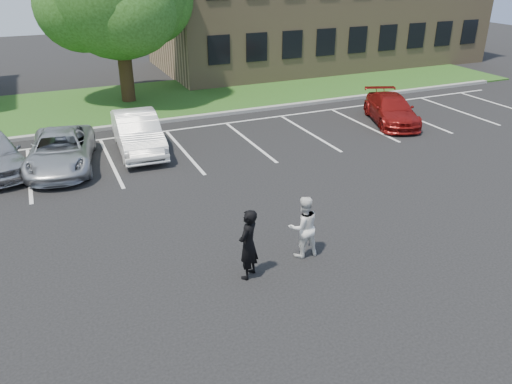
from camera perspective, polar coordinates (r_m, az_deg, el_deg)
ground_plane at (r=12.98m, az=1.80°, el=-6.73°), size 90.00×90.00×0.00m
curb at (r=23.44m, az=-11.04°, el=7.92°), size 40.00×0.30×0.15m
grass_strip at (r=27.22m, az=-13.07°, el=10.07°), size 44.00×8.00×0.08m
stall_lines at (r=21.01m, az=-5.31°, el=6.06°), size 34.00×5.36×0.01m
office_building at (r=37.14m, az=7.15°, el=20.88°), size 22.40×10.40×8.30m
man_black_suit at (r=11.56m, az=-0.89°, el=-6.00°), size 0.76×0.73×1.75m
man_white_shirt at (r=12.46m, az=5.44°, el=-3.98°), size 0.82×0.66×1.63m
car_silver_minivan at (r=19.11m, az=-21.42°, el=4.44°), size 2.91×4.93×1.29m
car_white_sedan at (r=19.93m, az=-13.37°, el=6.64°), size 1.80×4.57×1.48m
car_red_compact at (r=23.72m, az=15.20°, el=9.08°), size 3.10×4.58×1.23m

